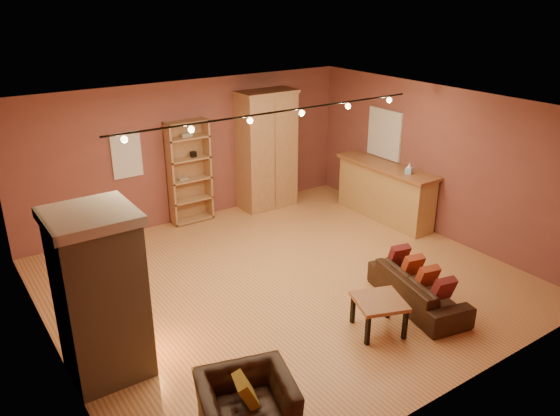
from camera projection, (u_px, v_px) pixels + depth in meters
floor at (284, 281)px, 8.84m from camera, size 7.00×7.00×0.00m
ceiling at (285, 109)px, 7.80m from camera, size 7.00×7.00×0.00m
back_wall at (191, 152)px, 10.81m from camera, size 7.00×0.02×2.80m
left_wall at (43, 260)px, 6.48m from camera, size 0.02×6.50×2.80m
right_wall at (438, 162)px, 10.16m from camera, size 0.02×6.50×2.80m
fireplace at (101, 295)px, 6.39m from camera, size 1.01×0.98×2.12m
back_window at (126, 155)px, 10.05m from camera, size 0.56×0.04×0.86m
bookcase at (188, 171)px, 10.78m from camera, size 0.85×0.33×2.07m
armoire at (267, 150)px, 11.45m from camera, size 1.23×0.70×2.50m
bar_counter at (385, 191)px, 11.08m from camera, size 0.63×2.37×1.13m
tissue_box at (409, 169)px, 10.33m from camera, size 0.17×0.17×0.23m
right_window at (385, 134)px, 11.12m from camera, size 0.05×0.90×1.00m
loveseat at (418, 283)px, 8.05m from camera, size 0.89×1.82×0.74m
armchair at (246, 398)px, 5.68m from camera, size 1.13×0.89×0.86m
coffee_table at (379, 304)px, 7.40m from camera, size 0.82×0.82×0.49m
track_rail at (277, 114)px, 7.99m from camera, size 5.20×0.09×0.13m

